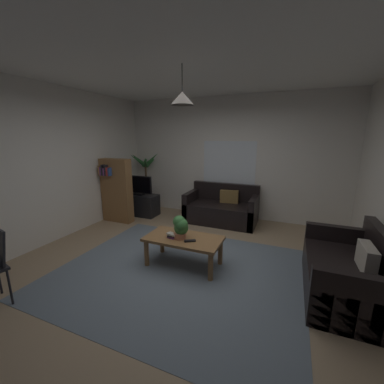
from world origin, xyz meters
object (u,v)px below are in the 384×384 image
object	(u,v)px
book_on_table_2	(172,234)
tv_stand	(140,205)
couch_right_side	(348,275)
couch_under_window	(221,210)
book_on_table_0	(172,237)
book_on_table_1	(172,235)
potted_plant_on_table	(181,226)
pendant_lamp	(182,98)
bookshelf_corner	(116,190)
potted_palm_corner	(146,182)
coffee_table	(184,242)
tv	(138,185)
remote_on_table_0	(190,241)

from	to	relation	value
book_on_table_2	tv_stand	world-z (taller)	book_on_table_2
couch_right_side	couch_under_window	bearing A→B (deg)	-132.70
book_on_table_0	book_on_table_1	distance (m)	0.02
couch_under_window	potted_plant_on_table	world-z (taller)	couch_under_window
pendant_lamp	bookshelf_corner	bearing A→B (deg)	151.70
potted_palm_corner	book_on_table_0	bearing A→B (deg)	-49.88
coffee_table	tv_stand	size ratio (longest dim) A/B	1.23
pendant_lamp	tv	bearing A→B (deg)	139.02
couch_under_window	potted_palm_corner	size ratio (longest dim) A/B	1.02
potted_palm_corner	pendant_lamp	size ratio (longest dim) A/B	3.08
remote_on_table_0	pendant_lamp	bearing A→B (deg)	26.03
couch_right_side	pendant_lamp	xyz separation A→B (m)	(-2.08, -0.10, 2.06)
book_on_table_0	tv	size ratio (longest dim) A/B	0.16
remote_on_table_0	bookshelf_corner	bearing A→B (deg)	30.12
couch_right_side	book_on_table_0	bearing A→B (deg)	-85.85
coffee_table	remote_on_table_0	size ratio (longest dim) A/B	6.93
bookshelf_corner	remote_on_table_0	bearing A→B (deg)	-28.58
couch_under_window	bookshelf_corner	bearing A→B (deg)	-158.49
couch_under_window	tv_stand	bearing A→B (deg)	-172.01
book_on_table_2	tv_stand	xyz separation A→B (m)	(-1.83, 1.82, -0.24)
couch_under_window	pendant_lamp	world-z (taller)	pendant_lamp
potted_plant_on_table	potted_palm_corner	bearing A→B (deg)	132.19
couch_right_side	bookshelf_corner	distance (m)	4.40
coffee_table	book_on_table_0	size ratio (longest dim) A/B	9.68
potted_plant_on_table	tv_stand	world-z (taller)	potted_plant_on_table
book_on_table_0	remote_on_table_0	world-z (taller)	book_on_table_0
couch_right_side	book_on_table_1	distance (m)	2.24
couch_under_window	remote_on_table_0	xyz separation A→B (m)	(0.14, -2.11, 0.17)
book_on_table_0	tv	bearing A→B (deg)	135.74
remote_on_table_0	pendant_lamp	size ratio (longest dim) A/B	0.33
book_on_table_1	potted_palm_corner	xyz separation A→B (m)	(-1.98, 2.35, 0.23)
book_on_table_2	potted_palm_corner	distance (m)	3.08
couch_under_window	tv_stand	distance (m)	2.00
potted_palm_corner	pendant_lamp	distance (m)	3.52
book_on_table_2	remote_on_table_0	size ratio (longest dim) A/B	0.98
book_on_table_1	tv	xyz separation A→B (m)	(-1.83, 1.79, 0.27)
remote_on_table_0	bookshelf_corner	xyz separation A→B (m)	(-2.31, 1.26, 0.27)
couch_under_window	book_on_table_0	world-z (taller)	couch_under_window
potted_plant_on_table	bookshelf_corner	distance (m)	2.45
tv	bookshelf_corner	bearing A→B (deg)	-108.53
potted_plant_on_table	tv	distance (m)	2.62
bookshelf_corner	tv	bearing A→B (deg)	71.47
pendant_lamp	tv_stand	bearing A→B (deg)	138.67
book_on_table_0	potted_palm_corner	xyz separation A→B (m)	(-1.98, 2.34, 0.25)
coffee_table	bookshelf_corner	xyz separation A→B (m)	(-2.17, 1.17, 0.35)
couch_under_window	coffee_table	size ratio (longest dim) A/B	1.39
book_on_table_0	potted_palm_corner	distance (m)	3.08
book_on_table_0	tv_stand	distance (m)	2.58
remote_on_table_0	potted_palm_corner	distance (m)	3.29
couch_under_window	tv	xyz separation A→B (m)	(-1.98, -0.30, 0.46)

